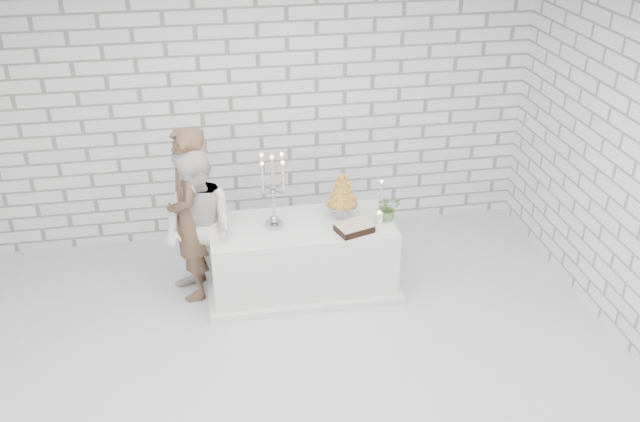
{
  "coord_description": "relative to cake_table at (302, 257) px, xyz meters",
  "views": [
    {
      "loc": [
        -0.59,
        -4.54,
        4.09
      ],
      "look_at": [
        0.38,
        0.95,
        1.05
      ],
      "focal_mm": 38.61,
      "sensor_mm": 36.0,
      "label": 1
    }
  ],
  "objects": [
    {
      "name": "chocolate_cake",
      "position": [
        0.47,
        -0.22,
        0.42
      ],
      "size": [
        0.39,
        0.33,
        0.08
      ],
      "primitive_type": "cube",
      "rotation": [
        0.0,
        0.0,
        0.31
      ],
      "color": "black",
      "rests_on": "cake_table"
    },
    {
      "name": "croquembouche",
      "position": [
        0.41,
        0.08,
        0.62
      ],
      "size": [
        0.34,
        0.34,
        0.5
      ],
      "primitive_type": null,
      "rotation": [
        0.0,
        0.0,
        0.06
      ],
      "color": "#AF7020",
      "rests_on": "cake_table"
    },
    {
      "name": "ground",
      "position": [
        -0.26,
        -1.25,
        -0.38
      ],
      "size": [
        6.0,
        5.0,
        0.01
      ],
      "primitive_type": "cube",
      "color": "silver",
      "rests_on": "ground"
    },
    {
      "name": "cake_table",
      "position": [
        0.0,
        0.0,
        0.0
      ],
      "size": [
        1.8,
        0.8,
        0.75
      ],
      "primitive_type": "cube",
      "color": "white",
      "rests_on": "ground"
    },
    {
      "name": "extra_taper",
      "position": [
        0.83,
        0.14,
        0.54
      ],
      "size": [
        0.08,
        0.08,
        0.32
      ],
      "primitive_type": "cylinder",
      "rotation": [
        0.0,
        0.0,
        0.32
      ],
      "color": "beige",
      "rests_on": "cake_table"
    },
    {
      "name": "wall_back",
      "position": [
        -0.26,
        1.25,
        1.12
      ],
      "size": [
        6.0,
        0.01,
        3.0
      ],
      "primitive_type": "cube",
      "color": "white",
      "rests_on": "ground"
    },
    {
      "name": "ceiling",
      "position": [
        -0.26,
        -1.25,
        2.62
      ],
      "size": [
        6.0,
        5.0,
        0.01
      ],
      "primitive_type": "cube",
      "color": "white",
      "rests_on": "ground"
    },
    {
      "name": "flowers",
      "position": [
        0.85,
        -0.05,
        0.51
      ],
      "size": [
        0.28,
        0.26,
        0.27
      ],
      "primitive_type": "imported",
      "rotation": [
        0.0,
        0.0,
        0.25
      ],
      "color": "#43773B",
      "rests_on": "cake_table"
    },
    {
      "name": "pillar_candle",
      "position": [
        0.74,
        -0.11,
        0.44
      ],
      "size": [
        0.1,
        0.1,
        0.12
      ],
      "primitive_type": "cylinder",
      "rotation": [
        0.0,
        0.0,
        0.24
      ],
      "color": "white",
      "rests_on": "cake_table"
    },
    {
      "name": "bride",
      "position": [
        -0.99,
        -0.0,
        0.42
      ],
      "size": [
        0.97,
        0.98,
        1.6
      ],
      "primitive_type": "imported",
      "rotation": [
        0.0,
        0.0,
        -0.84
      ],
      "color": "silver",
      "rests_on": "ground"
    },
    {
      "name": "groom",
      "position": [
        -1.07,
        0.14,
        0.51
      ],
      "size": [
        0.44,
        0.66,
        1.78
      ],
      "primitive_type": "imported",
      "rotation": [
        0.0,
        0.0,
        -1.55
      ],
      "color": "brown",
      "rests_on": "ground"
    },
    {
      "name": "candelabra",
      "position": [
        -0.27,
        0.0,
        0.75
      ],
      "size": [
        0.33,
        0.33,
        0.76
      ],
      "primitive_type": null,
      "rotation": [
        0.0,
        0.0,
        -0.08
      ],
      "color": "#A4A4AF",
      "rests_on": "cake_table"
    }
  ]
}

